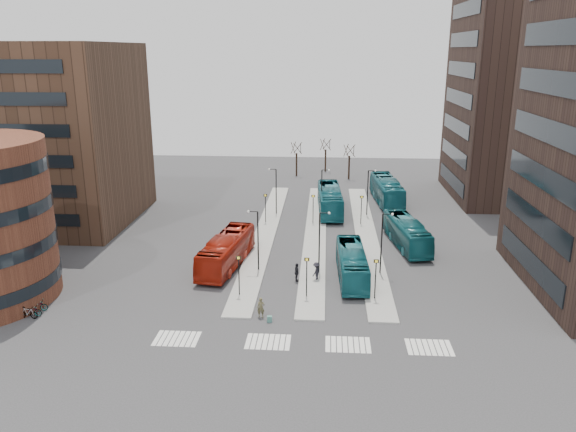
# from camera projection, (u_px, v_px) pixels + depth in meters

# --- Properties ---
(ground) EXTENTS (160.00, 160.00, 0.00)m
(ground) POSITION_uv_depth(u_px,v_px,m) (277.00, 371.00, 38.42)
(ground) COLOR #2F2F32
(ground) RESTS_ON ground
(island_left) EXTENTS (2.50, 45.00, 0.15)m
(island_left) POSITION_uv_depth(u_px,v_px,m) (265.00, 232.00, 67.35)
(island_left) COLOR gray
(island_left) RESTS_ON ground
(island_mid) EXTENTS (2.50, 45.00, 0.15)m
(island_mid) POSITION_uv_depth(u_px,v_px,m) (315.00, 234.00, 66.95)
(island_mid) COLOR gray
(island_mid) RESTS_ON ground
(island_right) EXTENTS (2.50, 45.00, 0.15)m
(island_right) POSITION_uv_depth(u_px,v_px,m) (366.00, 235.00, 66.56)
(island_right) COLOR gray
(island_right) RESTS_ON ground
(suitcase) EXTENTS (0.44, 0.37, 0.50)m
(suitcase) POSITION_uv_depth(u_px,v_px,m) (270.00, 319.00, 45.34)
(suitcase) COLOR navy
(suitcase) RESTS_ON ground
(red_bus) EXTENTS (4.37, 11.95, 3.25)m
(red_bus) POSITION_uv_depth(u_px,v_px,m) (227.00, 251.00, 56.66)
(red_bus) COLOR #9E1B0C
(red_bus) RESTS_ON ground
(teal_bus_a) EXTENTS (2.90, 10.72, 2.96)m
(teal_bus_a) POSITION_uv_depth(u_px,v_px,m) (352.00, 264.00, 53.72)
(teal_bus_a) COLOR #135962
(teal_bus_a) RESTS_ON ground
(teal_bus_b) EXTENTS (3.52, 12.54, 3.46)m
(teal_bus_b) POSITION_uv_depth(u_px,v_px,m) (330.00, 200.00, 75.53)
(teal_bus_b) COLOR #145D68
(teal_bus_b) RESTS_ON ground
(teal_bus_c) EXTENTS (4.30, 11.45, 3.11)m
(teal_bus_c) POSITION_uv_depth(u_px,v_px,m) (407.00, 233.00, 62.43)
(teal_bus_c) COLOR #12555D
(teal_bus_c) RESTS_ON ground
(teal_bus_d) EXTENTS (3.98, 12.97, 3.56)m
(teal_bus_d) POSITION_uv_depth(u_px,v_px,m) (387.00, 190.00, 80.37)
(teal_bus_d) COLOR #145965
(teal_bus_d) RESTS_ON ground
(traveller) EXTENTS (0.63, 0.42, 1.71)m
(traveller) POSITION_uv_depth(u_px,v_px,m) (261.00, 308.00, 45.95)
(traveller) COLOR brown
(traveller) RESTS_ON ground
(commuter_a) EXTENTS (1.02, 0.86, 1.86)m
(commuter_a) POSITION_uv_depth(u_px,v_px,m) (217.00, 272.00, 53.04)
(commuter_a) COLOR black
(commuter_a) RESTS_ON ground
(commuter_b) EXTENTS (0.71, 1.15, 1.82)m
(commuter_b) POSITION_uv_depth(u_px,v_px,m) (297.00, 272.00, 53.08)
(commuter_b) COLOR black
(commuter_b) RESTS_ON ground
(commuter_c) EXTENTS (1.16, 1.37, 1.84)m
(commuter_c) POSITION_uv_depth(u_px,v_px,m) (316.00, 272.00, 53.26)
(commuter_c) COLOR black
(commuter_c) RESTS_ON ground
(bicycle_near) EXTENTS (1.84, 0.72, 0.95)m
(bicycle_near) POSITION_uv_depth(u_px,v_px,m) (31.00, 311.00, 46.26)
(bicycle_near) COLOR gray
(bicycle_near) RESTS_ON ground
(bicycle_mid) EXTENTS (1.74, 0.60, 1.03)m
(bicycle_mid) POSITION_uv_depth(u_px,v_px,m) (28.00, 313.00, 45.81)
(bicycle_mid) COLOR gray
(bicycle_mid) RESTS_ON ground
(bicycle_far) EXTENTS (1.90, 0.82, 0.97)m
(bicycle_far) POSITION_uv_depth(u_px,v_px,m) (37.00, 305.00, 47.21)
(bicycle_far) COLOR gray
(bicycle_far) RESTS_ON ground
(crosswalk_stripes) EXTENTS (22.35, 2.40, 0.01)m
(crosswalk_stripes) POSITION_uv_depth(u_px,v_px,m) (304.00, 343.00, 42.12)
(crosswalk_stripes) COLOR silver
(crosswalk_stripes) RESTS_ON ground
(office_block) EXTENTS (25.00, 20.12, 22.00)m
(office_block) POSITION_uv_depth(u_px,v_px,m) (29.00, 134.00, 70.01)
(office_block) COLOR #452E20
(office_block) RESTS_ON ground
(tower_far) EXTENTS (20.12, 20.00, 30.00)m
(tower_far) POSITION_uv_depth(u_px,v_px,m) (530.00, 95.00, 79.85)
(tower_far) COLOR #32221B
(tower_far) RESTS_ON ground
(sign_poles) EXTENTS (12.45, 22.12, 3.65)m
(sign_poles) POSITION_uv_depth(u_px,v_px,m) (310.00, 233.00, 59.62)
(sign_poles) COLOR black
(sign_poles) RESTS_ON ground
(lamp_posts) EXTENTS (14.04, 20.24, 6.12)m
(lamp_posts) POSITION_uv_depth(u_px,v_px,m) (321.00, 210.00, 64.00)
(lamp_posts) COLOR black
(lamp_posts) RESTS_ON ground
(bare_trees) EXTENTS (10.97, 8.14, 5.90)m
(bare_trees) POSITION_uv_depth(u_px,v_px,m) (324.00, 160.00, 97.39)
(bare_trees) COLOR black
(bare_trees) RESTS_ON ground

